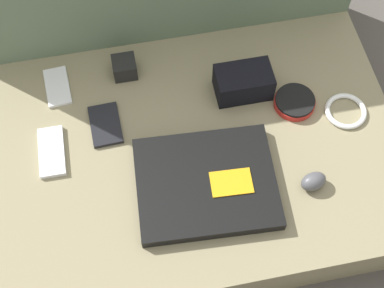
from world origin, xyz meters
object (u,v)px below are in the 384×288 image
laptop (206,183)px  speaker_puck (295,102)px  phone_small (57,87)px  computer_mouse (313,181)px  camera_pouch (243,82)px  charger_brick (125,67)px  phone_black (105,125)px  phone_silver (52,152)px

laptop → speaker_puck: laptop is taller
speaker_puck → phone_small: (-0.55, 0.16, -0.01)m
speaker_puck → laptop: bearing=-146.1°
computer_mouse → camera_pouch: bearing=95.6°
speaker_puck → charger_brick: 0.42m
laptop → charger_brick: charger_brick is taller
computer_mouse → camera_pouch: (-0.09, 0.27, 0.02)m
laptop → computer_mouse: computer_mouse is taller
laptop → camera_pouch: size_ratio=2.39×
phone_black → computer_mouse: bearing=-30.9°
phone_small → camera_pouch: 0.45m
laptop → charger_brick: (-0.13, 0.34, 0.01)m
phone_small → camera_pouch: camera_pouch is taller
phone_small → phone_black: bearing=-55.4°
laptop → phone_black: laptop is taller
phone_black → phone_small: phone_black is taller
computer_mouse → charger_brick: charger_brick is taller
laptop → phone_small: bearing=136.4°
laptop → phone_small: 0.45m
laptop → phone_black: size_ratio=2.83×
speaker_puck → phone_black: 0.45m
speaker_puck → camera_pouch: (-0.11, 0.06, 0.02)m
speaker_puck → charger_brick: size_ratio=1.73×
laptop → speaker_puck: size_ratio=3.23×
laptop → computer_mouse: 0.23m
laptop → camera_pouch: (0.14, 0.23, 0.02)m
laptop → phone_silver: bearing=159.2°
computer_mouse → speaker_puck: bearing=71.4°
camera_pouch → phone_small: bearing=167.8°
speaker_puck → phone_small: 0.58m
computer_mouse → charger_brick: size_ratio=1.16×
charger_brick → phone_silver: bearing=-135.8°
speaker_puck → phone_silver: bearing=-178.0°
laptop → camera_pouch: camera_pouch is taller
computer_mouse → phone_small: computer_mouse is taller
laptop → camera_pouch: 0.27m
phone_small → camera_pouch: size_ratio=0.86×
phone_black → camera_pouch: (0.34, 0.03, 0.03)m
camera_pouch → charger_brick: 0.29m
phone_silver → charger_brick: size_ratio=2.22×
laptop → computer_mouse: size_ratio=4.81×
speaker_puck → phone_black: (-0.45, 0.03, -0.01)m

